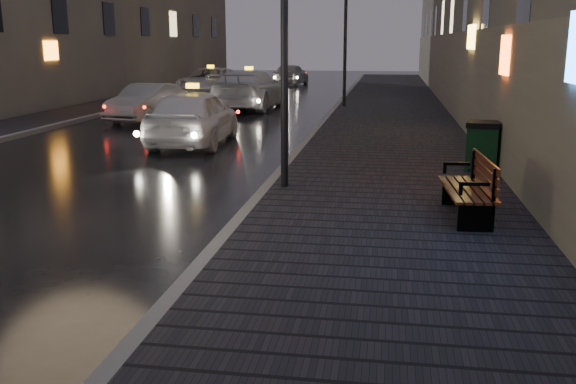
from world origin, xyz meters
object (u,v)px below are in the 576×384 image
at_px(taxi_near, 194,117).
at_px(taxi_mid, 249,89).
at_px(lamp_far, 346,26).
at_px(bench, 472,188).
at_px(car_left_mid, 147,102).
at_px(taxi_far, 211,82).
at_px(lamp_near, 284,6).
at_px(trash_bin, 482,146).
at_px(car_far, 291,74).

height_order(taxi_near, taxi_mid, taxi_mid).
height_order(lamp_far, bench, lamp_far).
height_order(car_left_mid, taxi_far, taxi_far).
relative_size(lamp_near, taxi_mid, 0.91).
bearing_deg(car_left_mid, lamp_near, -49.91).
bearing_deg(bench, taxi_near, 128.98).
bearing_deg(taxi_mid, bench, 115.62).
relative_size(bench, taxi_near, 0.41).
relative_size(bench, trash_bin, 1.82).
xyz_separation_m(bench, car_far, (-7.98, 33.29, 0.08)).
height_order(bench, taxi_mid, taxi_mid).
bearing_deg(lamp_far, trash_bin, -74.03).
relative_size(taxi_mid, car_far, 1.38).
height_order(taxi_mid, car_far, taxi_mid).
height_order(taxi_near, car_left_mid, taxi_near).
xyz_separation_m(taxi_far, car_far, (2.87, 9.66, -0.04)).
bearing_deg(taxi_far, taxi_near, -70.22).
relative_size(lamp_near, taxi_near, 1.13).
distance_m(lamp_far, taxi_near, 11.31).
bearing_deg(trash_bin, bench, -89.20).
distance_m(bench, trash_bin, 4.02).
bearing_deg(bench, car_far, 99.71).
distance_m(lamp_far, taxi_mid, 4.90).
bearing_deg(trash_bin, lamp_near, -140.50).
height_order(car_left_mid, taxi_mid, taxi_mid).
relative_size(lamp_far, trash_bin, 4.98).
bearing_deg(taxi_near, trash_bin, 152.95).
relative_size(taxi_near, car_far, 1.11).
relative_size(lamp_near, trash_bin, 4.98).
xyz_separation_m(trash_bin, taxi_near, (-7.47, 3.40, 0.11)).
xyz_separation_m(trash_bin, car_left_mid, (-10.92, 8.74, -0.02)).
relative_size(taxi_far, car_far, 1.29).
relative_size(lamp_far, car_far, 1.25).
relative_size(lamp_near, bench, 2.74).
bearing_deg(car_far, taxi_mid, 98.37).
xyz_separation_m(lamp_near, lamp_far, (0.00, 16.00, 0.00)).
distance_m(bench, taxi_far, 25.99).
bearing_deg(car_far, bench, 109.68).
height_order(lamp_near, car_left_mid, lamp_near).
bearing_deg(car_left_mid, lamp_far, 43.58).
bearing_deg(taxi_mid, car_left_mid, 61.06).
xyz_separation_m(bench, taxi_near, (-6.80, 7.36, 0.16)).
xyz_separation_m(lamp_far, car_left_mid, (-6.97, -5.06, -2.82)).
distance_m(lamp_far, trash_bin, 14.63).
bearing_deg(taxi_mid, taxi_far, -58.35).
bearing_deg(trash_bin, lamp_far, 116.42).
distance_m(taxi_near, taxi_far, 16.76).
xyz_separation_m(trash_bin, taxi_mid, (-8.05, 13.41, 0.15)).
xyz_separation_m(lamp_far, trash_bin, (3.95, -13.81, -2.80)).
bearing_deg(car_left_mid, taxi_mid, 66.02).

